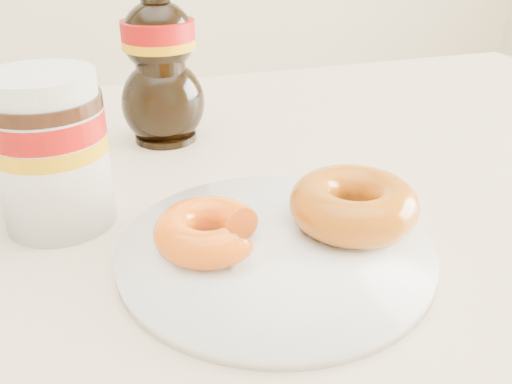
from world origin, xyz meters
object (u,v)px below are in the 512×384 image
object	(u,v)px
plate	(275,250)
nutella_jar	(50,145)
dining_table	(182,296)
donut_whole	(353,204)
donut_bitten	(208,231)
syrup_bottle	(160,61)
dark_jar	(32,161)

from	to	relation	value
plate	nutella_jar	xyz separation A→B (m)	(-0.16, 0.11, 0.07)
dining_table	donut_whole	size ratio (longest dim) A/B	13.00
donut_bitten	donut_whole	world-z (taller)	donut_whole
dining_table	nutella_jar	distance (m)	0.19
plate	syrup_bottle	size ratio (longest dim) A/B	1.33
dining_table	dark_jar	world-z (taller)	dark_jar
donut_bitten	dark_jar	xyz separation A→B (m)	(-0.13, 0.13, 0.02)
nutella_jar	syrup_bottle	size ratio (longest dim) A/B	0.72
nutella_jar	dark_jar	world-z (taller)	nutella_jar
plate	syrup_bottle	xyz separation A→B (m)	(-0.04, 0.28, 0.09)
plate	dark_jar	xyz separation A→B (m)	(-0.18, 0.15, 0.04)
dining_table	syrup_bottle	size ratio (longest dim) A/B	7.37
donut_bitten	donut_whole	xyz separation A→B (m)	(0.12, -0.00, 0.00)
donut_bitten	donut_whole	distance (m)	0.12
plate	nutella_jar	size ratio (longest dim) A/B	1.86
donut_bitten	donut_whole	bearing A→B (deg)	-8.75
dining_table	nutella_jar	world-z (taller)	nutella_jar
donut_bitten	dark_jar	bearing A→B (deg)	126.18
donut_bitten	syrup_bottle	world-z (taller)	syrup_bottle
syrup_bottle	dining_table	bearing A→B (deg)	-97.33
donut_whole	donut_bitten	bearing A→B (deg)	179.17
dark_jar	donut_bitten	bearing A→B (deg)	-45.90
nutella_jar	syrup_bottle	world-z (taller)	syrup_bottle
plate	dining_table	bearing A→B (deg)	128.88
plate	donut_bitten	world-z (taller)	donut_bitten
donut_bitten	plate	bearing A→B (deg)	-20.88
dark_jar	donut_whole	bearing A→B (deg)	-28.12
dining_table	donut_bitten	bearing A→B (deg)	-78.89
donut_whole	syrup_bottle	world-z (taller)	syrup_bottle
donut_whole	syrup_bottle	size ratio (longest dim) A/B	0.57
syrup_bottle	dark_jar	xyz separation A→B (m)	(-0.14, -0.14, -0.05)
donut_bitten	syrup_bottle	xyz separation A→B (m)	(0.01, 0.27, 0.07)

